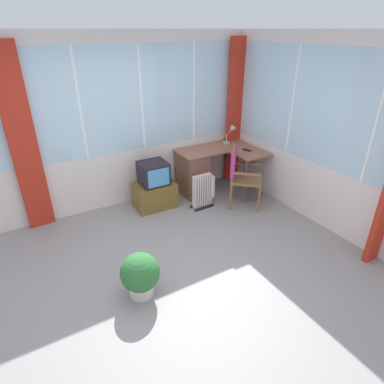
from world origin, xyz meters
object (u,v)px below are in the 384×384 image
object	(u,v)px
wooden_armchair	(239,170)
tv_on_stand	(154,187)
desk_lamp	(232,132)
tv_remote	(247,150)
desk	(197,171)
potted_plant	(140,274)
space_heater	(204,191)

from	to	relation	value
wooden_armchair	tv_on_stand	bearing A→B (deg)	153.32
desk_lamp	wooden_armchair	size ratio (longest dim) A/B	0.35
tv_remote	wooden_armchair	world-z (taller)	wooden_armchair
desk	desk_lamp	world-z (taller)	desk_lamp
desk_lamp	tv_on_stand	size ratio (longest dim) A/B	0.44
desk_lamp	potted_plant	bearing A→B (deg)	-143.90
space_heater	desk_lamp	bearing A→B (deg)	30.52
desk_lamp	tv_remote	distance (m)	0.49
potted_plant	wooden_armchair	bearing A→B (deg)	27.37
wooden_armchair	space_heater	world-z (taller)	wooden_armchair
desk	wooden_armchair	distance (m)	0.79
desk	space_heater	world-z (taller)	desk
desk	potted_plant	bearing A→B (deg)	-134.92
wooden_armchair	potted_plant	xyz separation A→B (m)	(-2.15, -1.11, -0.33)
tv_remote	potted_plant	distance (m)	2.95
desk	potted_plant	distance (m)	2.54
desk_lamp	tv_on_stand	distance (m)	1.73
tv_on_stand	potted_plant	xyz separation A→B (m)	(-0.95, -1.72, -0.06)
desk	tv_remote	bearing A→B (deg)	-26.94
space_heater	desk	bearing A→B (deg)	71.02
wooden_armchair	tv_remote	bearing A→B (deg)	37.65
tv_remote	desk	bearing A→B (deg)	133.29
wooden_armchair	space_heater	size ratio (longest dim) A/B	1.68
tv_on_stand	space_heater	xyz separation A→B (m)	(0.68, -0.40, -0.05)
desk	wooden_armchair	size ratio (longest dim) A/B	1.39
wooden_armchair	space_heater	distance (m)	0.65
space_heater	potted_plant	world-z (taller)	space_heater
desk	tv_on_stand	size ratio (longest dim) A/B	1.73
wooden_armchair	potted_plant	world-z (taller)	wooden_armchair
potted_plant	desk_lamp	bearing A→B (deg)	36.10
tv_on_stand	potted_plant	bearing A→B (deg)	-118.88
tv_remote	tv_on_stand	size ratio (longest dim) A/B	0.19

